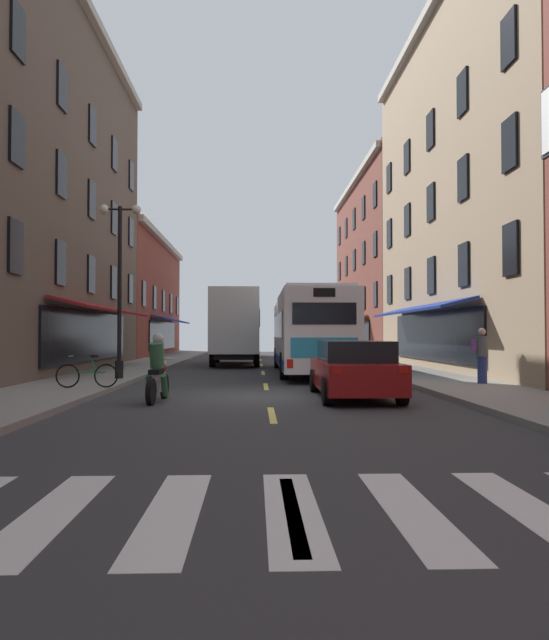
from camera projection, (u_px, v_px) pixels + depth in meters
The scene contains 13 objects.
ground_plane at pixel (268, 399), 15.44m from camera, with size 34.80×80.00×0.10m, color #333335.
lane_centre_dashes at pixel (268, 398), 15.20m from camera, with size 0.14×73.90×0.01m.
crosswalk_near at pixel (292, 510), 5.45m from camera, with size 7.10×2.80×0.01m.
sidewalk_left at pixel (40, 395), 15.25m from camera, with size 3.00×80.00×0.14m, color gray.
sidewalk_right at pixel (491, 393), 15.64m from camera, with size 3.00×80.00×0.14m, color gray.
transit_bus at pixel (308, 332), 24.80m from camera, with size 2.70×12.02×3.33m.
box_truck at pixel (235, 327), 31.15m from camera, with size 2.55×7.74×3.88m.
sedan_near at pixel (354, 369), 15.07m from camera, with size 1.96×4.57×1.46m.
sedan_mid at pixel (244, 347), 41.72m from camera, with size 2.02×4.64×1.43m.
motorcycle_rider at pixel (158, 373), 14.26m from camera, with size 0.62×2.07×1.66m.
bicycle_near at pixel (87, 375), 16.51m from camera, with size 1.71×0.48×0.91m.
pedestrian_near at pixel (481, 354), 18.00m from camera, with size 0.52×0.41×1.68m.
street_lamp_twin at pixel (120, 282), 20.12m from camera, with size 1.42×0.32×5.92m.
Camera 1 is at (-0.35, -15.49, 1.63)m, focal length 33.20 mm.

